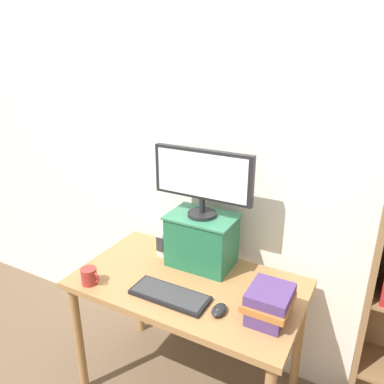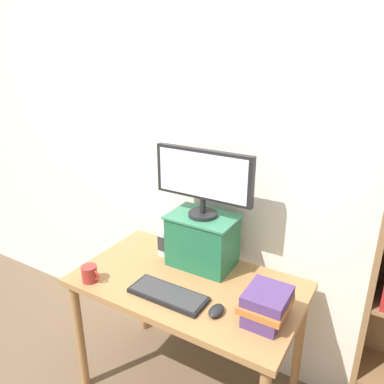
{
  "view_description": "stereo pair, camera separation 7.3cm",
  "coord_description": "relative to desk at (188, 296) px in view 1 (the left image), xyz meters",
  "views": [
    {
      "loc": [
        0.83,
        -1.49,
        1.94
      ],
      "look_at": [
        -0.02,
        0.08,
        1.26
      ],
      "focal_mm": 35.0,
      "sensor_mm": 36.0,
      "label": 1
    },
    {
      "loc": [
        0.89,
        -1.45,
        1.94
      ],
      "look_at": [
        -0.02,
        0.08,
        1.26
      ],
      "focal_mm": 35.0,
      "sensor_mm": 36.0,
      "label": 2
    }
  ],
  "objects": [
    {
      "name": "desk",
      "position": [
        0.0,
        0.0,
        0.0
      ],
      "size": [
        1.22,
        0.69,
        0.77
      ],
      "color": "#9E7042",
      "rests_on": "ground_plane"
    },
    {
      "name": "computer_monitor",
      "position": [
        -0.02,
        0.19,
        0.62
      ],
      "size": [
        0.57,
        0.16,
        0.38
      ],
      "color": "black",
      "rests_on": "riser_box"
    },
    {
      "name": "book_stack",
      "position": [
        0.47,
        -0.07,
        0.17
      ],
      "size": [
        0.2,
        0.25,
        0.15
      ],
      "color": "#4C336B",
      "rests_on": "desk"
    },
    {
      "name": "coffee_mug",
      "position": [
        -0.45,
        -0.26,
        0.14
      ],
      "size": [
        0.11,
        0.08,
        0.09
      ],
      "color": "#9E2D28",
      "rests_on": "desk"
    },
    {
      "name": "keyboard",
      "position": [
        -0.01,
        -0.16,
        0.11
      ],
      "size": [
        0.4,
        0.16,
        0.02
      ],
      "color": "black",
      "rests_on": "desk"
    },
    {
      "name": "computer_mouse",
      "position": [
        0.26,
        -0.16,
        0.11
      ],
      "size": [
        0.06,
        0.1,
        0.04
      ],
      "color": "black",
      "rests_on": "desk"
    },
    {
      "name": "riser_box",
      "position": [
        -0.02,
        0.2,
        0.25
      ],
      "size": [
        0.38,
        0.26,
        0.3
      ],
      "color": "#1E6642",
      "rests_on": "desk"
    },
    {
      "name": "desk_speaker",
      "position": [
        -0.26,
        0.17,
        0.17
      ],
      "size": [
        0.08,
        0.08,
        0.16
      ],
      "color": "silver",
      "rests_on": "desk"
    },
    {
      "name": "back_wall",
      "position": [
        0.0,
        0.45,
        0.62
      ],
      "size": [
        7.0,
        0.08,
        2.6
      ],
      "color": "silver",
      "rests_on": "ground_plane"
    }
  ]
}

